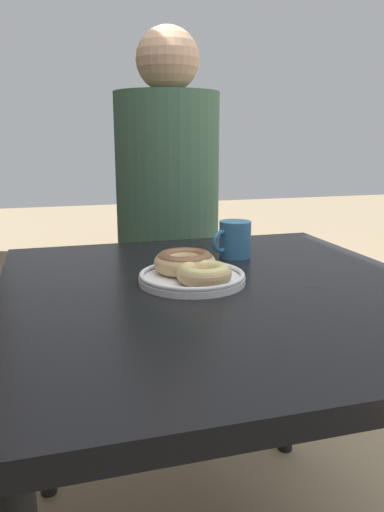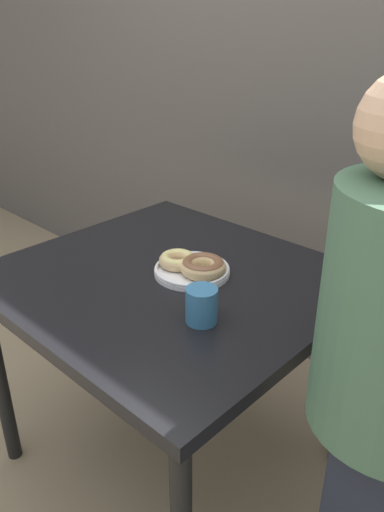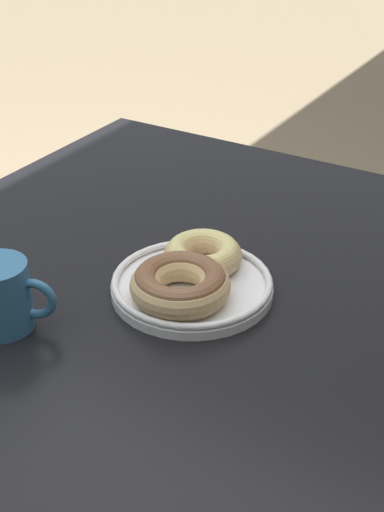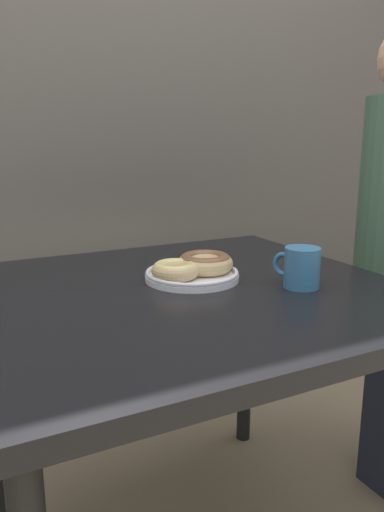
% 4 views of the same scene
% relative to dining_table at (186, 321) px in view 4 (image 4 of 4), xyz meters
% --- Properties ---
extents(wall_back, '(8.00, 0.05, 2.60)m').
position_rel_dining_table_xyz_m(wall_back, '(0.00, 0.88, 0.62)').
color(wall_back, '#56514C').
rests_on(wall_back, ground_plane).
extents(dining_table, '(0.99, 0.92, 0.76)m').
position_rel_dining_table_xyz_m(dining_table, '(0.00, 0.00, 0.00)').
color(dining_table, black).
rests_on(dining_table, ground_plane).
extents(donut_plate, '(0.26, 0.23, 0.06)m').
position_rel_dining_table_xyz_m(donut_plate, '(0.05, 0.05, 0.11)').
color(donut_plate, white).
rests_on(donut_plate, dining_table).
extents(coffee_mug, '(0.08, 0.12, 0.10)m').
position_rel_dining_table_xyz_m(coffee_mug, '(0.24, -0.12, 0.13)').
color(coffee_mug, teal).
rests_on(coffee_mug, dining_table).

